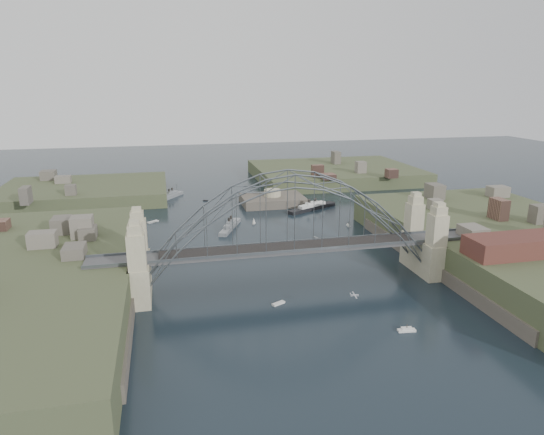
{
  "coord_description": "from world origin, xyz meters",
  "views": [
    {
      "loc": [
        -25.61,
        -94.78,
        42.49
      ],
      "look_at": [
        0.0,
        18.0,
        10.0
      ],
      "focal_mm": 31.99,
      "sensor_mm": 36.0,
      "label": 1
    }
  ],
  "objects_px": {
    "wharf_shed": "(515,246)",
    "bridge": "(291,229)",
    "naval_cruiser_far": "(171,196)",
    "naval_cruiser_near": "(230,226)",
    "ocean_liner": "(312,207)",
    "fort_island": "(273,205)"
  },
  "relations": [
    {
      "from": "wharf_shed",
      "to": "bridge",
      "type": "bearing_deg",
      "value": 162.35
    },
    {
      "from": "bridge",
      "to": "naval_cruiser_far",
      "type": "xyz_separation_m",
      "value": [
        -23.4,
        88.24,
        -11.55
      ]
    },
    {
      "from": "naval_cruiser_near",
      "to": "naval_cruiser_far",
      "type": "height_order",
      "value": "naval_cruiser_near"
    },
    {
      "from": "bridge",
      "to": "ocean_liner",
      "type": "bearing_deg",
      "value": 68.43
    },
    {
      "from": "wharf_shed",
      "to": "ocean_liner",
      "type": "xyz_separation_m",
      "value": [
        -20.44,
        73.6,
        -9.2
      ]
    },
    {
      "from": "naval_cruiser_near",
      "to": "naval_cruiser_far",
      "type": "relative_size",
      "value": 1.21
    },
    {
      "from": "fort_island",
      "to": "naval_cruiser_far",
      "type": "height_order",
      "value": "fort_island"
    },
    {
      "from": "naval_cruiser_far",
      "to": "ocean_liner",
      "type": "relative_size",
      "value": 0.67
    },
    {
      "from": "bridge",
      "to": "wharf_shed",
      "type": "xyz_separation_m",
      "value": [
        44.0,
        -14.0,
        -2.32
      ]
    },
    {
      "from": "bridge",
      "to": "ocean_liner",
      "type": "height_order",
      "value": "bridge"
    },
    {
      "from": "fort_island",
      "to": "ocean_liner",
      "type": "xyz_separation_m",
      "value": [
        11.56,
        -10.4,
        1.14
      ]
    },
    {
      "from": "naval_cruiser_far",
      "to": "ocean_liner",
      "type": "xyz_separation_m",
      "value": [
        46.95,
        -28.64,
        0.03
      ]
    },
    {
      "from": "bridge",
      "to": "wharf_shed",
      "type": "height_order",
      "value": "bridge"
    },
    {
      "from": "ocean_liner",
      "to": "fort_island",
      "type": "bearing_deg",
      "value": 138.02
    },
    {
      "from": "wharf_shed",
      "to": "naval_cruiser_near",
      "type": "height_order",
      "value": "wharf_shed"
    },
    {
      "from": "bridge",
      "to": "fort_island",
      "type": "height_order",
      "value": "bridge"
    },
    {
      "from": "fort_island",
      "to": "naval_cruiser_near",
      "type": "height_order",
      "value": "fort_island"
    },
    {
      "from": "bridge",
      "to": "ocean_liner",
      "type": "relative_size",
      "value": 4.25
    },
    {
      "from": "naval_cruiser_far",
      "to": "ocean_liner",
      "type": "distance_m",
      "value": 55.0
    },
    {
      "from": "fort_island",
      "to": "ocean_liner",
      "type": "bearing_deg",
      "value": -41.98
    },
    {
      "from": "bridge",
      "to": "wharf_shed",
      "type": "bearing_deg",
      "value": -17.65
    },
    {
      "from": "fort_island",
      "to": "naval_cruiser_near",
      "type": "bearing_deg",
      "value": -125.65
    }
  ]
}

